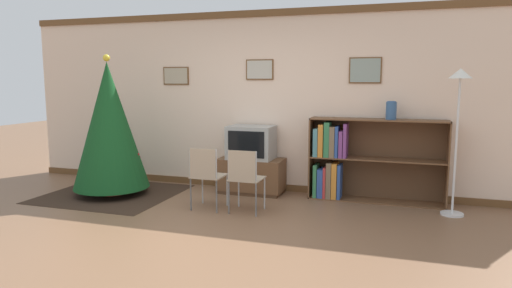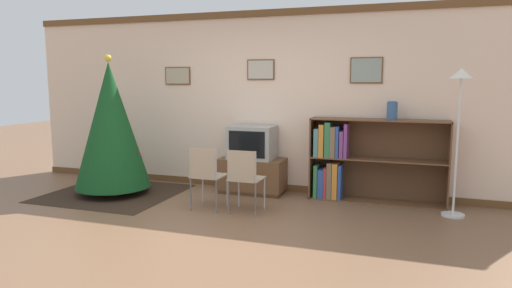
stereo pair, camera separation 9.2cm
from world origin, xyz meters
The scene contains 11 objects.
ground_plane centered at (0.00, 0.00, 0.00)m, with size 24.00×24.00×0.00m, color brown.
wall_back centered at (0.00, 2.32, 1.35)m, with size 8.13×0.11×2.70m.
area_rug centered at (-2.02, 1.28, 0.00)m, with size 1.85×1.74×0.01m.
christmas_tree centered at (-2.02, 1.28, 1.02)m, with size 1.09×1.09×2.03m.
tv_console centered at (-0.09, 2.00, 0.26)m, with size 0.96×0.49×0.52m.
television centered at (-0.09, 2.00, 0.76)m, with size 0.67×0.47×0.49m.
folding_chair_left centered at (-0.35, 0.97, 0.47)m, with size 0.40×0.40×0.82m.
folding_chair_right centered at (0.17, 0.97, 0.47)m, with size 0.40×0.40×0.82m.
bookshelf centered at (1.36, 2.08, 0.56)m, with size 1.84×0.36×1.15m.
vase centered at (1.88, 2.07, 1.28)m, with size 0.14×0.14×0.25m.
standing_lamp centered at (2.67, 1.71, 1.39)m, with size 0.28×0.28×1.82m.
Camera 2 is at (2.13, -4.29, 1.69)m, focal length 32.00 mm.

